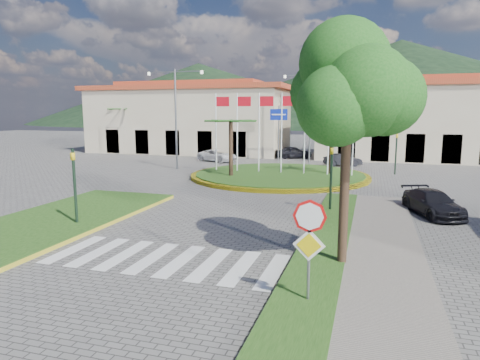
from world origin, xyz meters
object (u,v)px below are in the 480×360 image
(roundabout_island, at_px, (279,175))
(deciduous_tree, at_px, (348,94))
(car_dark_b, at_px, (343,160))
(car_side_right, at_px, (433,203))
(stop_sign, at_px, (309,235))
(white_van, at_px, (218,156))
(car_dark_a, at_px, (294,152))

(roundabout_island, xyz_separation_m, deciduous_tree, (5.50, -17.00, 5.00))
(roundabout_island, relative_size, deciduous_tree, 1.87)
(car_dark_b, bearing_deg, car_side_right, 174.69)
(stop_sign, bearing_deg, car_dark_b, 92.03)
(roundabout_island, bearing_deg, deciduous_tree, -72.09)
(roundabout_island, height_order, white_van, roundabout_island)
(deciduous_tree, bearing_deg, stop_sign, -101.18)
(white_van, xyz_separation_m, car_side_right, (16.63, -17.05, 0.00))
(stop_sign, distance_m, car_dark_a, 33.49)
(roundabout_island, bearing_deg, car_side_right, -45.18)
(stop_sign, xyz_separation_m, white_van, (-12.54, 28.04, -1.23))
(white_van, bearing_deg, stop_sign, -134.25)
(white_van, relative_size, car_dark_b, 1.26)
(stop_sign, xyz_separation_m, car_dark_b, (-0.99, 28.04, -1.26))
(car_side_right, bearing_deg, deciduous_tree, -134.42)
(roundabout_island, distance_m, car_side_right, 12.77)
(stop_sign, height_order, car_dark_b, stop_sign)
(stop_sign, relative_size, car_side_right, 0.69)
(car_dark_a, bearing_deg, stop_sign, 170.15)
(roundabout_island, xyz_separation_m, car_side_right, (8.99, -9.05, 0.38))
(deciduous_tree, distance_m, car_dark_b, 25.48)
(roundabout_island, bearing_deg, stop_sign, -76.27)
(car_dark_b, bearing_deg, deciduous_tree, 161.71)
(stop_sign, distance_m, white_van, 30.74)
(car_side_right, bearing_deg, roundabout_island, 114.15)
(white_van, xyz_separation_m, car_dark_a, (6.39, 4.86, 0.06))
(white_van, relative_size, car_side_right, 1.04)
(car_dark_a, bearing_deg, deciduous_tree, 172.30)
(white_van, distance_m, car_dark_b, 11.54)
(deciduous_tree, relative_size, car_side_right, 1.76)
(deciduous_tree, height_order, car_dark_a, deciduous_tree)
(roundabout_island, height_order, deciduous_tree, deciduous_tree)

